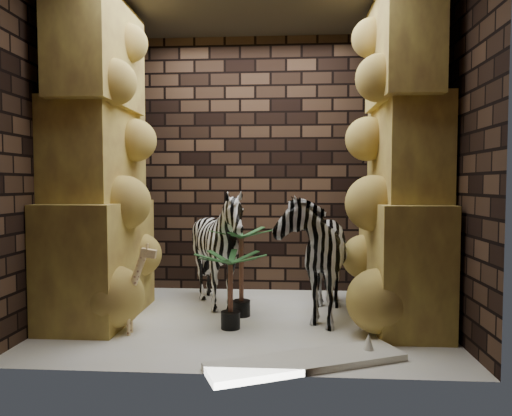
# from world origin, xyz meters

# --- Properties ---
(floor) EXTENTS (3.50, 3.50, 0.00)m
(floor) POSITION_xyz_m (0.00, 0.00, 0.00)
(floor) COLOR white
(floor) RESTS_ON ground
(wall_back) EXTENTS (3.50, 0.00, 3.50)m
(wall_back) POSITION_xyz_m (0.00, 1.25, 1.50)
(wall_back) COLOR black
(wall_back) RESTS_ON ground
(wall_front) EXTENTS (3.50, 0.00, 3.50)m
(wall_front) POSITION_xyz_m (0.00, -1.25, 1.50)
(wall_front) COLOR black
(wall_front) RESTS_ON ground
(wall_left) EXTENTS (0.00, 3.00, 3.00)m
(wall_left) POSITION_xyz_m (-1.75, 0.00, 1.50)
(wall_left) COLOR black
(wall_left) RESTS_ON ground
(wall_right) EXTENTS (0.00, 3.00, 3.00)m
(wall_right) POSITION_xyz_m (1.75, 0.00, 1.50)
(wall_right) COLOR black
(wall_right) RESTS_ON ground
(rock_pillar_left) EXTENTS (0.68, 1.30, 3.00)m
(rock_pillar_left) POSITION_xyz_m (-1.40, 0.00, 1.50)
(rock_pillar_left) COLOR #DAC651
(rock_pillar_left) RESTS_ON floor
(rock_pillar_right) EXTENTS (0.58, 1.25, 3.00)m
(rock_pillar_right) POSITION_xyz_m (1.42, 0.00, 1.50)
(rock_pillar_right) COLOR #DAC651
(rock_pillar_right) RESTS_ON floor
(zebra_right) EXTENTS (0.74, 1.23, 1.39)m
(zebra_right) POSITION_xyz_m (0.63, 0.19, 0.70)
(zebra_right) COLOR white
(zebra_right) RESTS_ON floor
(zebra_left) EXTENTS (1.29, 1.44, 1.09)m
(zebra_left) POSITION_xyz_m (-0.31, 0.36, 0.55)
(zebra_left) COLOR white
(zebra_left) RESTS_ON floor
(giraffe_toy) EXTENTS (0.41, 0.16, 0.79)m
(giraffe_toy) POSITION_xyz_m (-1.05, -0.47, 0.39)
(giraffe_toy) COLOR #FFDD9A
(giraffe_toy) RESTS_ON floor
(palm_front) EXTENTS (0.36, 0.36, 0.87)m
(palm_front) POSITION_xyz_m (-0.06, 0.13, 0.43)
(palm_front) COLOR #1D4E2A
(palm_front) RESTS_ON floor
(palm_back) EXTENTS (0.36, 0.36, 0.68)m
(palm_back) POSITION_xyz_m (-0.11, -0.27, 0.34)
(palm_back) COLOR #1D4E2A
(palm_back) RESTS_ON floor
(surfboard) EXTENTS (1.46, 0.89, 0.05)m
(surfboard) POSITION_xyz_m (0.52, -1.05, 0.03)
(surfboard) COLOR white
(surfboard) RESTS_ON floor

